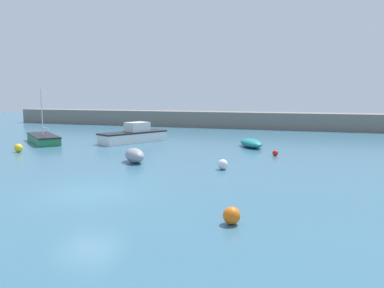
{
  "coord_description": "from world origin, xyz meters",
  "views": [
    {
      "loc": [
        8.88,
        -12.94,
        4.04
      ],
      "look_at": [
        1.14,
        10.12,
        0.82
      ],
      "focal_mm": 35.0,
      "sensor_mm": 36.0,
      "label": 1
    }
  ],
  "objects_px": {
    "mooring_buoy_yellow": "(19,148)",
    "mooring_buoy_orange": "(232,216)",
    "dinghy_near_pier": "(135,155)",
    "rowboat_blue_near": "(251,143)",
    "sailboat_short_mast": "(43,139)",
    "mooring_buoy_white": "(223,164)",
    "motorboat_grey_hull": "(134,135)",
    "mooring_buoy_red": "(275,153)"
  },
  "relations": [
    {
      "from": "rowboat_blue_near",
      "to": "mooring_buoy_white",
      "type": "distance_m",
      "value": 9.15
    },
    {
      "from": "mooring_buoy_red",
      "to": "mooring_buoy_orange",
      "type": "relative_size",
      "value": 0.68
    },
    {
      "from": "rowboat_blue_near",
      "to": "mooring_buoy_yellow",
      "type": "height_order",
      "value": "rowboat_blue_near"
    },
    {
      "from": "motorboat_grey_hull",
      "to": "mooring_buoy_orange",
      "type": "bearing_deg",
      "value": 62.54
    },
    {
      "from": "sailboat_short_mast",
      "to": "mooring_buoy_white",
      "type": "xyz_separation_m",
      "value": [
        17.06,
        -6.19,
        -0.08
      ]
    },
    {
      "from": "sailboat_short_mast",
      "to": "mooring_buoy_orange",
      "type": "xyz_separation_m",
      "value": [
        19.41,
        -14.52,
        -0.08
      ]
    },
    {
      "from": "dinghy_near_pier",
      "to": "sailboat_short_mast",
      "type": "height_order",
      "value": "sailboat_short_mast"
    },
    {
      "from": "sailboat_short_mast",
      "to": "mooring_buoy_red",
      "type": "xyz_separation_m",
      "value": [
        19.27,
        -0.58,
        -0.17
      ]
    },
    {
      "from": "motorboat_grey_hull",
      "to": "mooring_buoy_yellow",
      "type": "distance_m",
      "value": 9.21
    },
    {
      "from": "rowboat_blue_near",
      "to": "mooring_buoy_red",
      "type": "relative_size",
      "value": 8.72
    },
    {
      "from": "mooring_buoy_yellow",
      "to": "dinghy_near_pier",
      "type": "bearing_deg",
      "value": -6.06
    },
    {
      "from": "motorboat_grey_hull",
      "to": "mooring_buoy_white",
      "type": "height_order",
      "value": "motorboat_grey_hull"
    },
    {
      "from": "dinghy_near_pier",
      "to": "rowboat_blue_near",
      "type": "xyz_separation_m",
      "value": [
        5.52,
        8.74,
        -0.11
      ]
    },
    {
      "from": "dinghy_near_pier",
      "to": "motorboat_grey_hull",
      "type": "bearing_deg",
      "value": 163.61
    },
    {
      "from": "dinghy_near_pier",
      "to": "rowboat_blue_near",
      "type": "distance_m",
      "value": 10.34
    },
    {
      "from": "motorboat_grey_hull",
      "to": "mooring_buoy_red",
      "type": "height_order",
      "value": "motorboat_grey_hull"
    },
    {
      "from": "sailboat_short_mast",
      "to": "mooring_buoy_red",
      "type": "bearing_deg",
      "value": -141.98
    },
    {
      "from": "rowboat_blue_near",
      "to": "mooring_buoy_orange",
      "type": "relative_size",
      "value": 5.94
    },
    {
      "from": "rowboat_blue_near",
      "to": "mooring_buoy_yellow",
      "type": "bearing_deg",
      "value": 84.88
    },
    {
      "from": "mooring_buoy_yellow",
      "to": "mooring_buoy_orange",
      "type": "distance_m",
      "value": 20.07
    },
    {
      "from": "rowboat_blue_near",
      "to": "mooring_buoy_orange",
      "type": "height_order",
      "value": "rowboat_blue_near"
    },
    {
      "from": "mooring_buoy_white",
      "to": "sailboat_short_mast",
      "type": "bearing_deg",
      "value": 160.07
    },
    {
      "from": "motorboat_grey_hull",
      "to": "mooring_buoy_white",
      "type": "relative_size",
      "value": 11.04
    },
    {
      "from": "dinghy_near_pier",
      "to": "mooring_buoy_orange",
      "type": "relative_size",
      "value": 3.9
    },
    {
      "from": "sailboat_short_mast",
      "to": "mooring_buoy_white",
      "type": "relative_size",
      "value": 9.84
    },
    {
      "from": "mooring_buoy_yellow",
      "to": "mooring_buoy_red",
      "type": "relative_size",
      "value": 1.54
    },
    {
      "from": "motorboat_grey_hull",
      "to": "sailboat_short_mast",
      "type": "height_order",
      "value": "sailboat_short_mast"
    },
    {
      "from": "mooring_buoy_white",
      "to": "mooring_buoy_red",
      "type": "relative_size",
      "value": 1.48
    },
    {
      "from": "mooring_buoy_orange",
      "to": "sailboat_short_mast",
      "type": "bearing_deg",
      "value": 143.21
    },
    {
      "from": "dinghy_near_pier",
      "to": "mooring_buoy_orange",
      "type": "bearing_deg",
      "value": -1.9
    },
    {
      "from": "mooring_buoy_red",
      "to": "dinghy_near_pier",
      "type": "bearing_deg",
      "value": -146.09
    },
    {
      "from": "dinghy_near_pier",
      "to": "mooring_buoy_red",
      "type": "relative_size",
      "value": 5.73
    },
    {
      "from": "sailboat_short_mast",
      "to": "mooring_buoy_orange",
      "type": "bearing_deg",
      "value": -177.05
    },
    {
      "from": "dinghy_near_pier",
      "to": "motorboat_grey_hull",
      "type": "xyz_separation_m",
      "value": [
        -4.52,
        8.66,
        0.17
      ]
    },
    {
      "from": "mooring_buoy_red",
      "to": "rowboat_blue_near",
      "type": "bearing_deg",
      "value": 122.01
    },
    {
      "from": "motorboat_grey_hull",
      "to": "mooring_buoy_white",
      "type": "xyz_separation_m",
      "value": [
        10.05,
        -9.07,
        -0.32
      ]
    },
    {
      "from": "dinghy_near_pier",
      "to": "mooring_buoy_white",
      "type": "distance_m",
      "value": 5.55
    },
    {
      "from": "dinghy_near_pier",
      "to": "mooring_buoy_yellow",
      "type": "height_order",
      "value": "dinghy_near_pier"
    },
    {
      "from": "sailboat_short_mast",
      "to": "mooring_buoy_white",
      "type": "height_order",
      "value": "sailboat_short_mast"
    },
    {
      "from": "dinghy_near_pier",
      "to": "mooring_buoy_orange",
      "type": "xyz_separation_m",
      "value": [
        7.87,
        -8.74,
        -0.15
      ]
    },
    {
      "from": "motorboat_grey_hull",
      "to": "mooring_buoy_yellow",
      "type": "xyz_separation_m",
      "value": [
        -5.15,
        -7.64,
        -0.31
      ]
    },
    {
      "from": "rowboat_blue_near",
      "to": "sailboat_short_mast",
      "type": "bearing_deg",
      "value": 67.8
    }
  ]
}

